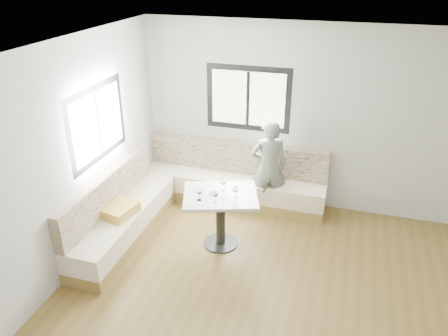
# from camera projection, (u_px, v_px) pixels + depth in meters

# --- Properties ---
(room) EXTENTS (5.01, 5.01, 2.81)m
(room) POSITION_uv_depth(u_px,v_px,m) (269.00, 197.00, 4.36)
(room) COLOR brown
(room) RESTS_ON ground
(banquette) EXTENTS (2.91, 2.80, 0.95)m
(banquette) POSITION_uv_depth(u_px,v_px,m) (187.00, 196.00, 6.55)
(banquette) COLOR olive
(banquette) RESTS_ON ground
(table) EXTENTS (1.14, 1.00, 0.78)m
(table) POSITION_uv_depth(u_px,v_px,m) (220.00, 207.00, 5.77)
(table) COLOR black
(table) RESTS_ON ground
(person) EXTENTS (0.63, 0.51, 1.48)m
(person) POSITION_uv_depth(u_px,v_px,m) (269.00, 167.00, 6.51)
(person) COLOR slate
(person) RESTS_ON ground
(olive_ramekin) EXTENTS (0.10, 0.10, 0.04)m
(olive_ramekin) POSITION_uv_depth(u_px,v_px,m) (213.00, 192.00, 5.70)
(olive_ramekin) COLOR white
(olive_ramekin) RESTS_ON table
(wine_glass_a) EXTENTS (0.08, 0.08, 0.17)m
(wine_glass_a) POSITION_uv_depth(u_px,v_px,m) (199.00, 192.00, 5.49)
(wine_glass_a) COLOR white
(wine_glass_a) RESTS_ON table
(wine_glass_b) EXTENTS (0.08, 0.08, 0.17)m
(wine_glass_b) POSITION_uv_depth(u_px,v_px,m) (215.00, 194.00, 5.44)
(wine_glass_b) COLOR white
(wine_glass_b) RESTS_ON table
(wine_glass_c) EXTENTS (0.08, 0.08, 0.17)m
(wine_glass_c) POSITION_uv_depth(u_px,v_px,m) (236.00, 190.00, 5.55)
(wine_glass_c) COLOR white
(wine_glass_c) RESTS_ON table
(wine_glass_d) EXTENTS (0.08, 0.08, 0.17)m
(wine_glass_d) POSITION_uv_depth(u_px,v_px,m) (223.00, 182.00, 5.73)
(wine_glass_d) COLOR white
(wine_glass_d) RESTS_ON table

